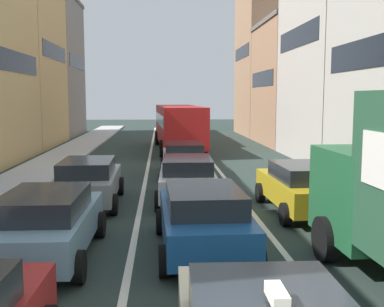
% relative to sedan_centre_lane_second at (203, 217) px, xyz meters
% --- Properties ---
extents(sidewalk_left, '(2.60, 64.00, 0.14)m').
position_rel_sedan_centre_lane_second_xyz_m(sidewalk_left, '(-6.60, 13.29, -0.73)').
color(sidewalk_left, '#BBBBBB').
rests_on(sidewalk_left, ground).
extents(lane_stripe_left, '(0.16, 60.00, 0.01)m').
position_rel_sedan_centre_lane_second_xyz_m(lane_stripe_left, '(-1.60, 13.29, -0.79)').
color(lane_stripe_left, silver).
rests_on(lane_stripe_left, ground).
extents(lane_stripe_right, '(0.16, 60.00, 0.01)m').
position_rel_sedan_centre_lane_second_xyz_m(lane_stripe_right, '(1.80, 13.29, -0.79)').
color(lane_stripe_right, silver).
rests_on(lane_stripe_right, ground).
extents(building_row_right, '(7.20, 43.90, 13.98)m').
position_rel_sedan_centre_lane_second_xyz_m(building_row_right, '(10.00, 16.10, 4.97)').
color(building_row_right, '#9E7556').
rests_on(building_row_right, ground).
extents(sedan_centre_lane_second, '(2.16, 4.35, 1.49)m').
position_rel_sedan_centre_lane_second_xyz_m(sedan_centre_lane_second, '(0.00, 0.00, 0.00)').
color(sedan_centre_lane_second, '#194C8C').
rests_on(sedan_centre_lane_second, ground).
extents(wagon_left_lane_second, '(2.09, 4.32, 1.49)m').
position_rel_sedan_centre_lane_second_xyz_m(wagon_left_lane_second, '(-3.39, -0.22, 0.00)').
color(wagon_left_lane_second, '#759EB7').
rests_on(wagon_left_lane_second, ground).
extents(hatchback_centre_lane_third, '(2.16, 4.35, 1.49)m').
position_rel_sedan_centre_lane_second_xyz_m(hatchback_centre_lane_third, '(-0.07, 5.24, 0.00)').
color(hatchback_centre_lane_third, silver).
rests_on(hatchback_centre_lane_third, ground).
extents(sedan_left_lane_third, '(2.13, 4.34, 1.49)m').
position_rel_sedan_centre_lane_second_xyz_m(sedan_left_lane_third, '(-3.29, 4.86, 0.00)').
color(sedan_left_lane_third, gray).
rests_on(sedan_left_lane_third, ground).
extents(coupe_centre_lane_fourth, '(2.08, 4.31, 1.49)m').
position_rel_sedan_centre_lane_second_xyz_m(coupe_centre_lane_fourth, '(0.06, 10.29, 0.00)').
color(coupe_centre_lane_fourth, beige).
rests_on(coupe_centre_lane_fourth, ground).
extents(sedan_right_lane_behind_truck, '(2.14, 4.34, 1.49)m').
position_rel_sedan_centre_lane_second_xyz_m(sedan_right_lane_behind_truck, '(3.30, 3.42, 0.00)').
color(sedan_right_lane_behind_truck, '#B29319').
rests_on(sedan_right_lane_behind_truck, ground).
extents(bus_mid_queue_primary, '(3.20, 10.61, 2.90)m').
position_rel_sedan_centre_lane_second_xyz_m(bus_mid_queue_primary, '(0.21, 20.33, 0.96)').
color(bus_mid_queue_primary, '#B21919').
rests_on(bus_mid_queue_primary, ground).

